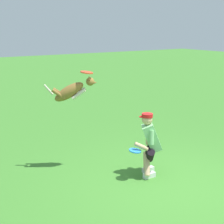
{
  "coord_description": "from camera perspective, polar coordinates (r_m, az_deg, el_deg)",
  "views": [
    {
      "loc": [
        4.17,
        4.33,
        2.95
      ],
      "look_at": [
        0.55,
        -1.2,
        1.28
      ],
      "focal_mm": 54.41,
      "sensor_mm": 36.0,
      "label": 1
    }
  ],
  "objects": [
    {
      "name": "ground_plane",
      "position": [
        6.7,
        9.83,
        -12.21
      ],
      "size": [
        60.0,
        60.0,
        0.0
      ],
      "primitive_type": "plane",
      "color": "#3D7D2B"
    },
    {
      "name": "person",
      "position": [
        6.87,
        6.36,
        -5.1
      ],
      "size": [
        0.71,
        0.61,
        1.29
      ],
      "rotation": [
        0.0,
        0.0,
        -0.6
      ],
      "color": "silver",
      "rests_on": "ground_plane"
    },
    {
      "name": "dog",
      "position": [
        6.94,
        -6.78,
        3.54
      ],
      "size": [
        0.97,
        0.6,
        0.59
      ],
      "rotation": [
        0.0,
        0.0,
        2.61
      ],
      "color": "olive"
    },
    {
      "name": "frisbee_flying",
      "position": [
        6.83,
        -4.28,
        6.67
      ],
      "size": [
        0.35,
        0.35,
        0.06
      ],
      "primitive_type": "cylinder",
      "rotation": [
        -0.13,
        0.03,
        1.06
      ],
      "color": "#E14523"
    },
    {
      "name": "frisbee_held",
      "position": [
        6.65,
        3.9,
        -6.5
      ],
      "size": [
        0.33,
        0.33,
        0.06
      ],
      "primitive_type": "cylinder",
      "rotation": [
        0.12,
        0.03,
        3.66
      ],
      "color": "#2C88E9",
      "rests_on": "person"
    }
  ]
}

